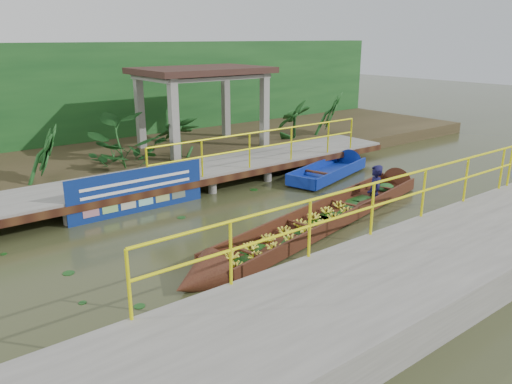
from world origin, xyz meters
TOP-DOWN VIEW (x-y plane):
  - ground at (0.00, 0.00)m, footprint 80.00×80.00m
  - land_strip at (0.00, 7.50)m, footprint 30.00×8.00m
  - far_dock at (0.02, 3.43)m, footprint 16.00×2.06m
  - near_dock at (1.00, -4.20)m, footprint 18.00×2.40m
  - pavilion at (3.00, 6.30)m, footprint 4.40×3.00m
  - foliage_backdrop at (0.00, 10.00)m, footprint 30.00×0.80m
  - vendor_boat at (2.16, -0.85)m, footprint 9.36×2.84m
  - moored_blue_boat at (5.56, 2.07)m, footprint 3.94×1.98m
  - blue_banner at (-1.32, 2.48)m, footprint 3.55×0.04m
  - tropical_plants at (1.35, 5.30)m, footprint 14.15×1.15m

SIDE VIEW (x-z plane):
  - ground at x=0.00m, z-range 0.00..0.00m
  - moored_blue_boat at x=5.56m, z-range -0.29..0.62m
  - land_strip at x=0.00m, z-range 0.00..0.45m
  - vendor_boat at x=2.16m, z-range -0.81..1.28m
  - near_dock at x=1.00m, z-range -0.56..1.16m
  - far_dock at x=0.02m, z-range -0.35..1.30m
  - blue_banner at x=-1.32m, z-range 0.00..1.11m
  - tropical_plants at x=1.35m, z-range 0.45..1.89m
  - foliage_backdrop at x=0.00m, z-range 0.00..4.00m
  - pavilion at x=3.00m, z-range 1.32..4.32m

